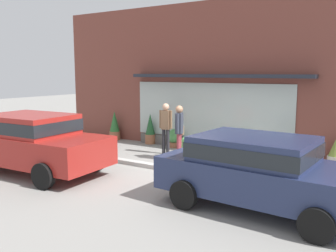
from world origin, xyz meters
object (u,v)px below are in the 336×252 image
parked_car_navy (260,168)px  parked_car_red (34,140)px  potted_plant_window_left (150,129)px  potted_plant_low_front (115,126)px  pedestrian_passerby (166,124)px  pedestrian_with_handbag (179,128)px  fire_hydrant (185,152)px  potted_plant_trailing_edge (174,138)px  potted_plant_window_center (336,153)px

parked_car_navy → parked_car_red: 6.27m
potted_plant_window_left → potted_plant_low_front: size_ratio=1.01×
pedestrian_passerby → potted_plant_window_left: (-1.51, 1.22, -0.46)m
pedestrian_with_handbag → fire_hydrant: bearing=-154.0°
pedestrian_with_handbag → potted_plant_window_left: 2.96m
potted_plant_trailing_edge → potted_plant_window_center: 5.60m
potted_plant_low_front → potted_plant_window_center: (8.51, -0.04, -0.12)m
parked_car_navy → potted_plant_window_left: (-5.89, 4.48, -0.28)m
pedestrian_passerby → parked_car_navy: (4.39, -3.26, -0.18)m
pedestrian_with_handbag → potted_plant_window_left: size_ratio=1.46×
parked_car_red → potted_plant_window_center: bearing=32.5°
potted_plant_window_center → potted_plant_trailing_edge: bearing=179.7°
pedestrian_with_handbag → potted_plant_trailing_edge: bearing=19.0°
parked_car_navy → potted_plant_low_front: bearing=153.6°
fire_hydrant → potted_plant_low_front: potted_plant_low_front is taller
parked_car_navy → potted_plant_window_left: parked_car_navy is taller
parked_car_navy → potted_plant_window_center: parked_car_navy is taller
parked_car_red → potted_plant_low_front: (-1.42, 5.08, -0.36)m
pedestrian_with_handbag → pedestrian_passerby: size_ratio=1.00×
fire_hydrant → potted_plant_window_center: (3.86, 2.18, 0.02)m
parked_car_red → pedestrian_with_handbag: bearing=49.0°
pedestrian_passerby → potted_plant_window_left: size_ratio=1.45×
parked_car_red → potted_plant_trailing_edge: parked_car_red is taller
pedestrian_with_handbag → potted_plant_window_center: (4.40, 1.61, -0.58)m
pedestrian_with_handbag → pedestrian_passerby: pedestrian_with_handbag is taller
pedestrian_with_handbag → parked_car_red: (-2.69, -3.44, -0.10)m
fire_hydrant → parked_car_red: parked_car_red is taller
fire_hydrant → potted_plant_low_front: 5.15m
fire_hydrant → potted_plant_window_left: (-2.89, 2.31, 0.14)m
fire_hydrant → pedestrian_with_handbag: (-0.54, 0.58, 0.60)m
potted_plant_window_left → potted_plant_window_center: size_ratio=1.26×
fire_hydrant → parked_car_red: (-3.23, -2.86, 0.49)m
potted_plant_trailing_edge → pedestrian_passerby: bearing=-72.8°
fire_hydrant → potted_plant_trailing_edge: fire_hydrant is taller
parked_car_navy → potted_plant_low_front: (-7.65, 4.40, -0.28)m
pedestrian_with_handbag → parked_car_navy: bearing=-144.9°
fire_hydrant → pedestrian_passerby: 1.86m
potted_plant_trailing_edge → potted_plant_low_front: 2.92m
fire_hydrant → pedestrian_passerby: (-1.38, 1.09, 0.59)m
parked_car_red → potted_plant_window_left: 5.19m
fire_hydrant → potted_plant_trailing_edge: size_ratio=1.31×
parked_car_red → potted_plant_low_front: bearing=102.7°
potted_plant_window_left → parked_car_navy: bearing=-37.2°
pedestrian_with_handbag → potted_plant_low_front: bearing=51.1°
fire_hydrant → pedestrian_with_handbag: bearing=133.1°
pedestrian_with_handbag → potted_plant_trailing_edge: size_ratio=2.58×
fire_hydrant → parked_car_navy: (3.00, -2.17, 0.42)m
potted_plant_trailing_edge → potted_plant_window_center: (5.60, -0.03, 0.09)m
potted_plant_trailing_edge → potted_plant_window_center: bearing=-0.3°
pedestrian_passerby → parked_car_navy: bearing=-48.0°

